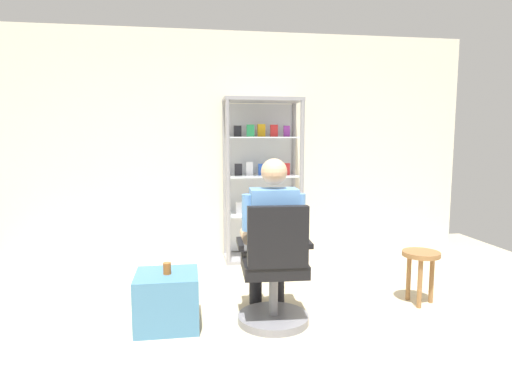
{
  "coord_description": "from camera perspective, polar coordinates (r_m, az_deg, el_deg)",
  "views": [
    {
      "loc": [
        -0.45,
        -2.29,
        1.44
      ],
      "look_at": [
        0.09,
        1.2,
        1.0
      ],
      "focal_mm": 30.27,
      "sensor_mm": 36.0,
      "label": 1
    }
  ],
  "objects": [
    {
      "name": "seated_shopkeeper",
      "position": [
        3.44,
        2.09,
        -5.13
      ],
      "size": [
        0.5,
        0.58,
        1.29
      ],
      "color": "black",
      "rests_on": "ground"
    },
    {
      "name": "office_chair",
      "position": [
        3.36,
        2.46,
        -11.03
      ],
      "size": [
        0.57,
        0.56,
        0.96
      ],
      "color": "slate",
      "rests_on": "ground"
    },
    {
      "name": "storage_crate",
      "position": [
        3.47,
        -11.65,
        -13.79
      ],
      "size": [
        0.47,
        0.45,
        0.42
      ],
      "primitive_type": "cube",
      "color": "teal",
      "rests_on": "ground"
    },
    {
      "name": "tea_glass",
      "position": [
        3.38,
        -11.67,
        -9.86
      ],
      "size": [
        0.06,
        0.06,
        0.09
      ],
      "primitive_type": "cylinder",
      "color": "brown",
      "rests_on": "storage_crate"
    },
    {
      "name": "wooden_stool",
      "position": [
        4.06,
        20.94,
        -8.69
      ],
      "size": [
        0.32,
        0.32,
        0.47
      ],
      "color": "olive",
      "rests_on": "ground"
    },
    {
      "name": "back_wall",
      "position": [
        5.31,
        -3.99,
        6.11
      ],
      "size": [
        6.0,
        0.1,
        2.7
      ],
      "primitive_type": "cube",
      "color": "silver",
      "rests_on": "ground"
    },
    {
      "name": "display_cabinet_main",
      "position": [
        5.14,
        0.72,
        1.82
      ],
      "size": [
        0.9,
        0.45,
        1.9
      ],
      "color": "gray",
      "rests_on": "ground"
    }
  ]
}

